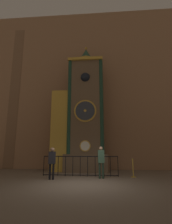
{
  "coord_description": "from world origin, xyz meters",
  "views": [
    {
      "loc": [
        0.81,
        -8.02,
        1.48
      ],
      "look_at": [
        -0.23,
        4.76,
        4.26
      ],
      "focal_mm": 28.0,
      "sensor_mm": 36.0,
      "label": 1
    }
  ],
  "objects_px": {
    "stanchion_post": "(133,171)",
    "visitor_far": "(101,159)",
    "clock_tower": "(81,115)",
    "visitor_near": "(52,160)"
  },
  "relations": [
    {
      "from": "stanchion_post",
      "to": "visitor_far",
      "type": "bearing_deg",
      "value": -161.47
    },
    {
      "from": "clock_tower",
      "to": "visitor_near",
      "type": "height_order",
      "value": "clock_tower"
    },
    {
      "from": "visitor_near",
      "to": "visitor_far",
      "type": "relative_size",
      "value": 0.97
    },
    {
      "from": "stanchion_post",
      "to": "clock_tower",
      "type": "bearing_deg",
      "value": 143.18
    },
    {
      "from": "visitor_near",
      "to": "stanchion_post",
      "type": "xyz_separation_m",
      "value": [
        4.32,
        1.14,
        -0.66
      ]
    },
    {
      "from": "visitor_far",
      "to": "clock_tower",
      "type": "bearing_deg",
      "value": 112.04
    },
    {
      "from": "clock_tower",
      "to": "visitor_near",
      "type": "relative_size",
      "value": 6.02
    },
    {
      "from": "visitor_near",
      "to": "stanchion_post",
      "type": "height_order",
      "value": "visitor_near"
    },
    {
      "from": "clock_tower",
      "to": "stanchion_post",
      "type": "bearing_deg",
      "value": -36.82
    },
    {
      "from": "stanchion_post",
      "to": "visitor_near",
      "type": "bearing_deg",
      "value": -165.19
    }
  ]
}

